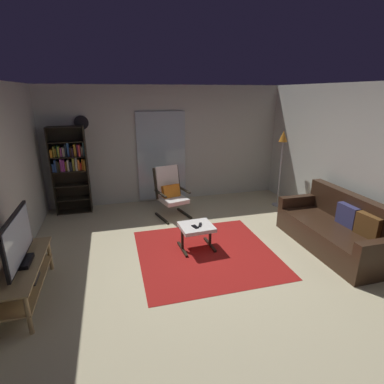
{
  "coord_description": "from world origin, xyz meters",
  "views": [
    {
      "loc": [
        -1.23,
        -3.82,
        2.44
      ],
      "look_at": [
        0.08,
        1.02,
        0.76
      ],
      "focal_mm": 27.95,
      "sensor_mm": 36.0,
      "label": 1
    }
  ],
  "objects_px": {
    "ottoman": "(196,229)",
    "leather_sofa": "(337,230)",
    "bookshelf_near_tv": "(70,166)",
    "cell_phone": "(195,227)",
    "tv_stand": "(25,275)",
    "tv_remote": "(200,225)",
    "television": "(18,241)",
    "lounge_armchair": "(170,191)",
    "floor_lamp_by_shelf": "(282,147)",
    "wall_clock": "(81,123)"
  },
  "relations": [
    {
      "from": "ottoman",
      "to": "leather_sofa",
      "type": "bearing_deg",
      "value": -14.49
    },
    {
      "from": "bookshelf_near_tv",
      "to": "cell_phone",
      "type": "distance_m",
      "value": 3.12
    },
    {
      "from": "tv_stand",
      "to": "tv_remote",
      "type": "relative_size",
      "value": 9.49
    },
    {
      "from": "leather_sofa",
      "to": "cell_phone",
      "type": "distance_m",
      "value": 2.32
    },
    {
      "from": "television",
      "to": "tv_remote",
      "type": "relative_size",
      "value": 7.0
    },
    {
      "from": "tv_stand",
      "to": "lounge_armchair",
      "type": "distance_m",
      "value": 3.11
    },
    {
      "from": "tv_stand",
      "to": "lounge_armchair",
      "type": "bearing_deg",
      "value": 44.14
    },
    {
      "from": "tv_stand",
      "to": "bookshelf_near_tv",
      "type": "xyz_separation_m",
      "value": [
        0.28,
        2.91,
        0.67
      ]
    },
    {
      "from": "television",
      "to": "leather_sofa",
      "type": "xyz_separation_m",
      "value": [
        4.57,
        0.1,
        -0.49
      ]
    },
    {
      "from": "lounge_armchair",
      "to": "floor_lamp_by_shelf",
      "type": "xyz_separation_m",
      "value": [
        2.44,
        -0.06,
        0.79
      ]
    },
    {
      "from": "television",
      "to": "bookshelf_near_tv",
      "type": "relative_size",
      "value": 0.56
    },
    {
      "from": "wall_clock",
      "to": "cell_phone",
      "type": "bearing_deg",
      "value": -55.19
    },
    {
      "from": "cell_phone",
      "to": "floor_lamp_by_shelf",
      "type": "height_order",
      "value": "floor_lamp_by_shelf"
    },
    {
      "from": "lounge_armchair",
      "to": "ottoman",
      "type": "distance_m",
      "value": 1.51
    },
    {
      "from": "tv_stand",
      "to": "television",
      "type": "xyz_separation_m",
      "value": [
        0.0,
        -0.0,
        0.47
      ]
    },
    {
      "from": "lounge_armchair",
      "to": "television",
      "type": "bearing_deg",
      "value": -135.78
    },
    {
      "from": "ottoman",
      "to": "floor_lamp_by_shelf",
      "type": "distance_m",
      "value": 2.9
    },
    {
      "from": "leather_sofa",
      "to": "cell_phone",
      "type": "xyz_separation_m",
      "value": [
        -2.26,
        0.51,
        0.11
      ]
    },
    {
      "from": "cell_phone",
      "to": "wall_clock",
      "type": "xyz_separation_m",
      "value": [
        -1.74,
        2.5,
        1.43
      ]
    },
    {
      "from": "floor_lamp_by_shelf",
      "to": "wall_clock",
      "type": "bearing_deg",
      "value": 166.18
    },
    {
      "from": "lounge_armchair",
      "to": "floor_lamp_by_shelf",
      "type": "distance_m",
      "value": 2.57
    },
    {
      "from": "tv_stand",
      "to": "leather_sofa",
      "type": "bearing_deg",
      "value": 1.23
    },
    {
      "from": "tv_stand",
      "to": "wall_clock",
      "type": "height_order",
      "value": "wall_clock"
    },
    {
      "from": "tv_stand",
      "to": "wall_clock",
      "type": "distance_m",
      "value": 3.51
    },
    {
      "from": "leather_sofa",
      "to": "lounge_armchair",
      "type": "relative_size",
      "value": 1.94
    },
    {
      "from": "lounge_armchair",
      "to": "tv_remote",
      "type": "height_order",
      "value": "lounge_armchair"
    },
    {
      "from": "leather_sofa",
      "to": "wall_clock",
      "type": "xyz_separation_m",
      "value": [
        -3.99,
        3.01,
        1.54
      ]
    },
    {
      "from": "television",
      "to": "tv_remote",
      "type": "distance_m",
      "value": 2.53
    },
    {
      "from": "tv_stand",
      "to": "ottoman",
      "type": "height_order",
      "value": "tv_stand"
    },
    {
      "from": "bookshelf_near_tv",
      "to": "tv_remote",
      "type": "distance_m",
      "value": 3.16
    },
    {
      "from": "television",
      "to": "cell_phone",
      "type": "height_order",
      "value": "television"
    },
    {
      "from": "television",
      "to": "bookshelf_near_tv",
      "type": "xyz_separation_m",
      "value": [
        0.28,
        2.91,
        0.2
      ]
    },
    {
      "from": "television",
      "to": "bookshelf_near_tv",
      "type": "distance_m",
      "value": 2.93
    },
    {
      "from": "ottoman",
      "to": "floor_lamp_by_shelf",
      "type": "xyz_separation_m",
      "value": [
        2.32,
        1.43,
        0.99
      ]
    },
    {
      "from": "lounge_armchair",
      "to": "floor_lamp_by_shelf",
      "type": "height_order",
      "value": "floor_lamp_by_shelf"
    },
    {
      "from": "television",
      "to": "leather_sofa",
      "type": "distance_m",
      "value": 4.6
    },
    {
      "from": "bookshelf_near_tv",
      "to": "wall_clock",
      "type": "bearing_deg",
      "value": 33.39
    },
    {
      "from": "tv_stand",
      "to": "floor_lamp_by_shelf",
      "type": "xyz_separation_m",
      "value": [
        4.68,
        2.1,
        1.0
      ]
    },
    {
      "from": "leather_sofa",
      "to": "tv_stand",
      "type": "bearing_deg",
      "value": -178.77
    },
    {
      "from": "bookshelf_near_tv",
      "to": "ottoman",
      "type": "height_order",
      "value": "bookshelf_near_tv"
    },
    {
      "from": "bookshelf_near_tv",
      "to": "leather_sofa",
      "type": "bearing_deg",
      "value": -33.16
    },
    {
      "from": "television",
      "to": "wall_clock",
      "type": "relative_size",
      "value": 3.48
    },
    {
      "from": "television",
      "to": "lounge_armchair",
      "type": "distance_m",
      "value": 3.12
    },
    {
      "from": "tv_remote",
      "to": "floor_lamp_by_shelf",
      "type": "relative_size",
      "value": 0.09
    },
    {
      "from": "ottoman",
      "to": "tv_remote",
      "type": "xyz_separation_m",
      "value": [
        0.05,
        -0.02,
        0.08
      ]
    },
    {
      "from": "lounge_armchair",
      "to": "floor_lamp_by_shelf",
      "type": "bearing_deg",
      "value": -1.49
    },
    {
      "from": "ottoman",
      "to": "floor_lamp_by_shelf",
      "type": "relative_size",
      "value": 0.33
    },
    {
      "from": "ottoman",
      "to": "floor_lamp_by_shelf",
      "type": "bearing_deg",
      "value": 31.67
    },
    {
      "from": "bookshelf_near_tv",
      "to": "ottoman",
      "type": "relative_size",
      "value": 3.29
    },
    {
      "from": "bookshelf_near_tv",
      "to": "tv_remote",
      "type": "xyz_separation_m",
      "value": [
        2.14,
        -2.25,
        -0.58
      ]
    }
  ]
}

